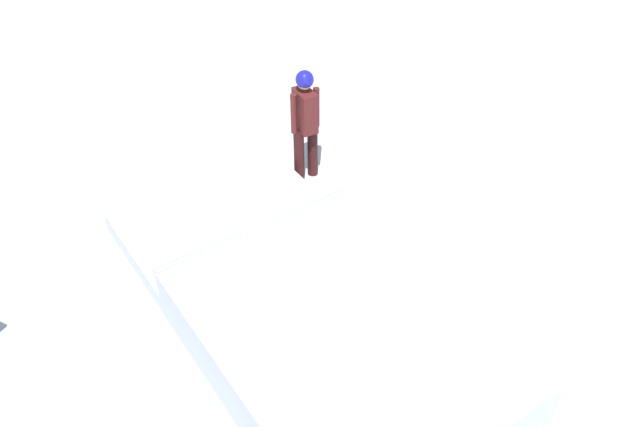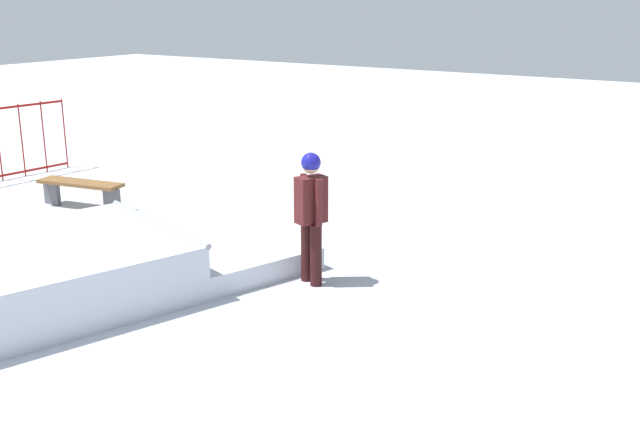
% 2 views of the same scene
% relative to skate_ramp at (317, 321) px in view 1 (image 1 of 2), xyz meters
% --- Properties ---
extents(ground_plane, '(60.00, 60.00, 0.00)m').
position_rel_skate_ramp_xyz_m(ground_plane, '(-0.45, -0.05, -0.32)').
color(ground_plane, '#B2B7C1').
extents(skate_ramp, '(5.93, 4.09, 0.74)m').
position_rel_skate_ramp_xyz_m(skate_ramp, '(0.00, 0.00, 0.00)').
color(skate_ramp, silver).
rests_on(skate_ramp, ground).
extents(skater, '(0.44, 0.41, 1.73)m').
position_rel_skate_ramp_xyz_m(skater, '(2.07, -2.31, 0.69)').
color(skater, black).
rests_on(skater, ground).
extents(skateboard, '(0.81, 0.53, 0.09)m').
position_rel_skate_ramp_xyz_m(skateboard, '(2.35, -1.80, -0.24)').
color(skateboard, '#3F2D1E').
rests_on(skateboard, ground).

